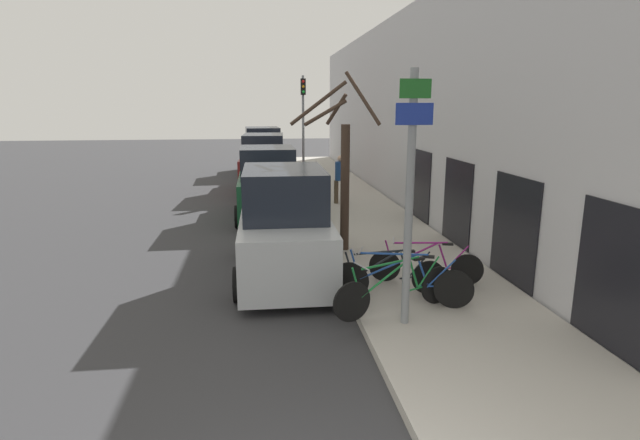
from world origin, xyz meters
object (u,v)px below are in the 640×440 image
at_px(signpost, 410,194).
at_px(parked_car_2, 264,166).
at_px(parked_car_3, 263,153).
at_px(traffic_light, 303,116).
at_px(bicycle_2, 387,276).
at_px(bicycle_3, 426,265).
at_px(bicycle_0, 397,290).
at_px(street_tree, 343,172).
at_px(parked_car_0, 284,228).
at_px(pedestrian_near, 340,176).
at_px(bicycle_1, 401,281).
at_px(parked_car_1, 268,186).

height_order(signpost, parked_car_2, signpost).
xyz_separation_m(parked_car_3, traffic_light, (1.63, -5.18, 1.96)).
xyz_separation_m(bicycle_2, bicycle_3, (0.89, 0.54, -0.01)).
height_order(bicycle_0, street_tree, street_tree).
distance_m(signpost, parked_car_0, 3.54).
height_order(bicycle_2, traffic_light, traffic_light).
height_order(parked_car_2, traffic_light, traffic_light).
xyz_separation_m(parked_car_0, parked_car_3, (-0.20, 16.12, 0.06)).
height_order(signpost, parked_car_0, signpost).
xyz_separation_m(signpost, pedestrian_near, (0.61, 9.78, -1.09)).
relative_size(signpost, bicycle_3, 1.85).
xyz_separation_m(pedestrian_near, traffic_light, (-0.89, 4.03, 1.93)).
height_order(bicycle_3, parked_car_0, parked_car_0).
bearing_deg(bicycle_1, parked_car_1, 36.13).
xyz_separation_m(bicycle_0, traffic_light, (-0.25, 13.39, 2.50)).
bearing_deg(pedestrian_near, parked_car_3, 103.49).
relative_size(parked_car_0, pedestrian_near, 2.68).
bearing_deg(street_tree, bicycle_1, -82.74).
height_order(bicycle_2, parked_car_0, parked_car_0).
xyz_separation_m(parked_car_1, street_tree, (1.62, -4.32, 0.99)).
height_order(parked_car_0, pedestrian_near, parked_car_0).
xyz_separation_m(signpost, bicycle_3, (0.90, 1.68, -1.68)).
bearing_deg(parked_car_3, bicycle_2, -86.44).
bearing_deg(signpost, bicycle_2, 89.33).
distance_m(bicycle_0, bicycle_2, 0.73).
xyz_separation_m(bicycle_3, street_tree, (-1.18, 2.46, 1.48)).
xyz_separation_m(parked_car_3, pedestrian_near, (2.52, -9.21, 0.03)).
xyz_separation_m(bicycle_3, pedestrian_near, (-0.29, 8.10, 0.59)).
height_order(parked_car_2, pedestrian_near, parked_car_2).
xyz_separation_m(bicycle_0, bicycle_2, (0.04, 0.72, -0.02)).
bearing_deg(pedestrian_near, bicycle_1, -94.76).
relative_size(bicycle_1, parked_car_0, 0.51).
bearing_deg(parked_car_3, bicycle_1, -86.14).
bearing_deg(bicycle_2, traffic_light, 1.97).
relative_size(bicycle_2, parked_car_1, 0.52).
bearing_deg(traffic_light, parked_car_3, 107.48).
xyz_separation_m(parked_car_0, street_tree, (1.43, 1.27, 0.97)).
bearing_deg(parked_car_0, bicycle_1, -47.89).
bearing_deg(parked_car_2, bicycle_2, -77.81).
xyz_separation_m(signpost, bicycle_2, (0.01, 1.14, -1.67)).
xyz_separation_m(bicycle_0, parked_car_1, (-1.88, 8.04, 0.47)).
height_order(signpost, bicycle_0, signpost).
bearing_deg(parked_car_1, bicycle_0, -77.15).
xyz_separation_m(signpost, bicycle_1, (0.15, 0.77, -1.65)).
height_order(parked_car_2, street_tree, street_tree).
bearing_deg(traffic_light, pedestrian_near, -77.54).
distance_m(bicycle_2, pedestrian_near, 8.68).
bearing_deg(bicycle_2, street_tree, 6.23).
xyz_separation_m(bicycle_1, parked_car_1, (-2.05, 7.69, 0.46)).
height_order(parked_car_1, pedestrian_near, parked_car_1).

